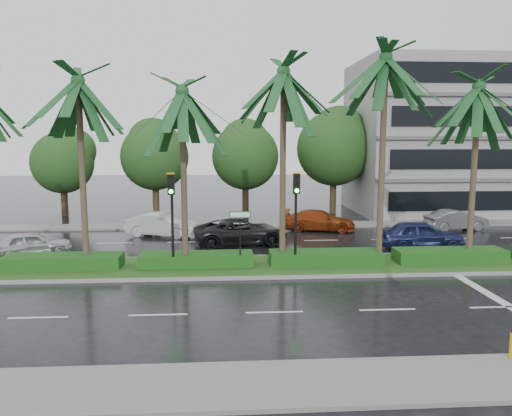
{
  "coord_description": "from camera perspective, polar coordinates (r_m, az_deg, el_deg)",
  "views": [
    {
      "loc": [
        -1.73,
        -21.55,
        6.02
      ],
      "look_at": [
        -0.21,
        1.5,
        2.75
      ],
      "focal_mm": 35.0,
      "sensor_mm": 36.0,
      "label": 1
    }
  ],
  "objects": [
    {
      "name": "ground",
      "position": [
        22.44,
        0.8,
        -7.49
      ],
      "size": [
        120.0,
        120.0,
        0.0
      ],
      "primitive_type": "plane",
      "color": "black",
      "rests_on": "ground"
    },
    {
      "name": "near_sidewalk",
      "position": [
        12.94,
        4.61,
        -19.39
      ],
      "size": [
        40.0,
        2.4,
        0.12
      ],
      "primitive_type": "cube",
      "color": "slate",
      "rests_on": "ground"
    },
    {
      "name": "far_sidewalk",
      "position": [
        34.12,
        -0.79,
        -2.0
      ],
      "size": [
        40.0,
        2.0,
        0.12
      ],
      "primitive_type": "cube",
      "color": "slate",
      "rests_on": "ground"
    },
    {
      "name": "median",
      "position": [
        23.39,
        0.61,
        -6.65
      ],
      "size": [
        36.0,
        4.0,
        0.15
      ],
      "color": "gray",
      "rests_on": "ground"
    },
    {
      "name": "hedge",
      "position": [
        23.29,
        0.61,
        -5.77
      ],
      "size": [
        35.2,
        1.4,
        0.6
      ],
      "color": "#184012",
      "rests_on": "median"
    },
    {
      "name": "lane_markings",
      "position": [
        22.47,
        8.7,
        -7.55
      ],
      "size": [
        34.0,
        13.06,
        0.01
      ],
      "color": "silver",
      "rests_on": "ground"
    },
    {
      "name": "palm_row",
      "position": [
        22.66,
        -2.59,
        12.96
      ],
      "size": [
        26.3,
        4.2,
        10.21
      ],
      "color": "#453327",
      "rests_on": "median"
    },
    {
      "name": "signal_median_left",
      "position": [
        22.18,
        -9.6,
        0.12
      ],
      "size": [
        0.34,
        0.42,
        4.36
      ],
      "color": "black",
      "rests_on": "median"
    },
    {
      "name": "signal_median_right",
      "position": [
        22.29,
        4.6,
        0.25
      ],
      "size": [
        0.34,
        0.42,
        4.36
      ],
      "color": "black",
      "rests_on": "median"
    },
    {
      "name": "street_sign",
      "position": [
        22.39,
        -1.84,
        -1.96
      ],
      "size": [
        0.95,
        0.09,
        2.6
      ],
      "color": "black",
      "rests_on": "median"
    },
    {
      "name": "bg_trees",
      "position": [
        39.22,
        -0.43,
        6.41
      ],
      "size": [
        32.66,
        5.9,
        8.52
      ],
      "color": "#362818",
      "rests_on": "ground"
    },
    {
      "name": "building",
      "position": [
        43.76,
        21.78,
        7.47
      ],
      "size": [
        16.0,
        10.0,
        12.0
      ],
      "primitive_type": "cube",
      "color": "gray",
      "rests_on": "ground"
    },
    {
      "name": "car_silver",
      "position": [
        27.88,
        -24.25,
        -3.77
      ],
      "size": [
        2.98,
        4.09,
        1.29
      ],
      "primitive_type": "imported",
      "rotation": [
        0.0,
        0.0,
        2.0
      ],
      "color": "silver",
      "rests_on": "ground"
    },
    {
      "name": "car_white",
      "position": [
        31.11,
        -10.67,
        -1.88
      ],
      "size": [
        2.82,
        4.65,
        1.45
      ],
      "primitive_type": "imported",
      "rotation": [
        0.0,
        0.0,
        1.26
      ],
      "color": "#BEBEBE",
      "rests_on": "ground"
    },
    {
      "name": "car_darkgrey",
      "position": [
        28.25,
        -1.76,
        -2.73
      ],
      "size": [
        3.29,
        5.61,
        1.47
      ],
      "primitive_type": "imported",
      "rotation": [
        0.0,
        0.0,
        1.74
      ],
      "color": "black",
      "rests_on": "ground"
    },
    {
      "name": "car_red",
      "position": [
        32.75,
        7.26,
        -1.4
      ],
      "size": [
        2.86,
        4.91,
        1.34
      ],
      "primitive_type": "imported",
      "rotation": [
        0.0,
        0.0,
        1.35
      ],
      "color": "maroon",
      "rests_on": "ground"
    },
    {
      "name": "car_blue",
      "position": [
        28.64,
        18.34,
        -2.92
      ],
      "size": [
        2.08,
        4.59,
        1.53
      ],
      "primitive_type": "imported",
      "rotation": [
        0.0,
        0.0,
        1.51
      ],
      "color": "navy",
      "rests_on": "ground"
    },
    {
      "name": "car_grey",
      "position": [
        35.22,
        21.92,
        -1.27
      ],
      "size": [
        1.83,
        4.16,
        1.33
      ],
      "primitive_type": "imported",
      "rotation": [
        0.0,
        0.0,
        1.68
      ],
      "color": "#525456",
      "rests_on": "ground"
    }
  ]
}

